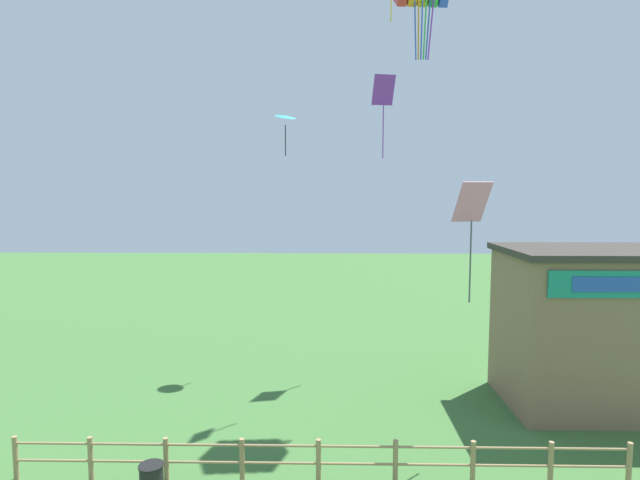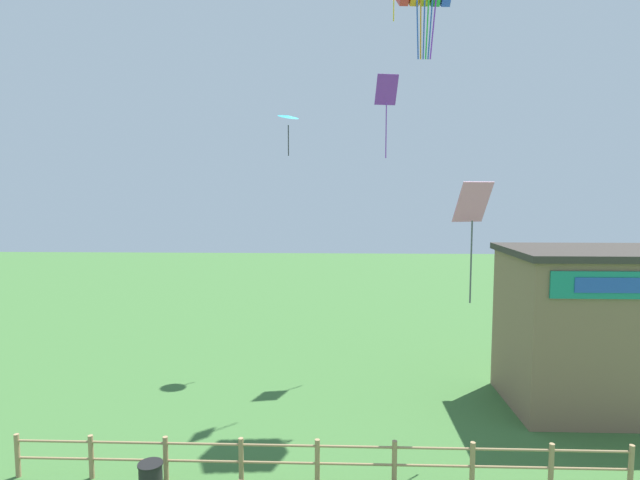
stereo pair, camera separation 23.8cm
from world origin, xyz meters
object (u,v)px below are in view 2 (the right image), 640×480
kite_cyan_delta (288,117)px  kite_purple_streamer (386,97)px  kite_pink_diamond (472,213)px  seaside_building (594,328)px

kite_cyan_delta → kite_purple_streamer: bearing=-3.0°
kite_cyan_delta → kite_pink_diamond: 11.37m
kite_pink_diamond → kite_purple_streamer: bearing=102.7°
kite_purple_streamer → kite_pink_diamond: size_ratio=1.01×
kite_purple_streamer → seaside_building: bearing=-34.6°
kite_cyan_delta → kite_purple_streamer: size_ratio=0.54×
kite_cyan_delta → seaside_building: bearing=-24.0°
seaside_building → kite_pink_diamond: bearing=-149.3°
kite_cyan_delta → kite_pink_diamond: size_ratio=0.55×
seaside_building → kite_purple_streamer: size_ratio=1.71×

